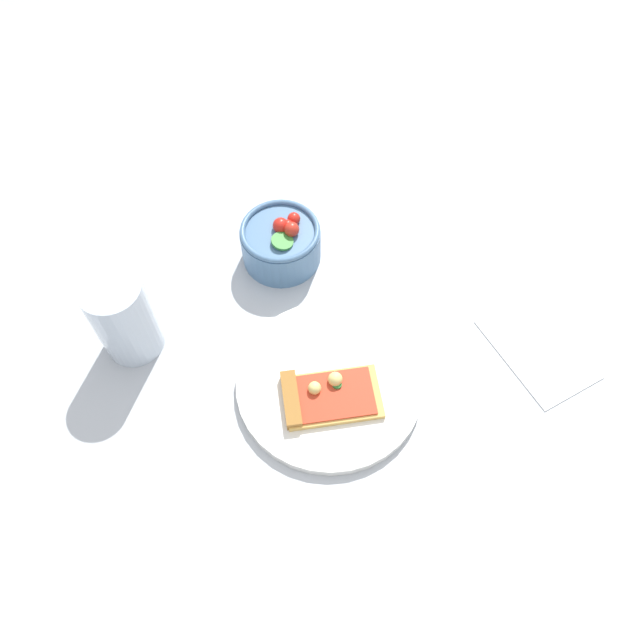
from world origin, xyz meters
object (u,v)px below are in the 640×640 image
at_px(paper_napkin, 538,349).
at_px(pizza_slice_main, 325,396).
at_px(plate, 330,383).
at_px(soda_glass, 124,318).
at_px(salad_bowl, 281,242).

bearing_deg(paper_napkin, pizza_slice_main, -119.62).
xyz_separation_m(plate, soda_glass, (-0.24, -0.14, 0.06)).
height_order(pizza_slice_main, soda_glass, soda_glass).
bearing_deg(pizza_slice_main, soda_glass, -154.06).
bearing_deg(plate, pizza_slice_main, -58.37).
height_order(pizza_slice_main, salad_bowl, salad_bowl).
height_order(soda_glass, paper_napkin, soda_glass).
height_order(salad_bowl, paper_napkin, salad_bowl).
relative_size(plate, salad_bowl, 2.12).
relative_size(pizza_slice_main, soda_glass, 1.07).
distance_m(salad_bowl, soda_glass, 0.25).
height_order(plate, salad_bowl, salad_bowl).
xyz_separation_m(salad_bowl, paper_napkin, (0.37, 0.14, -0.03)).
height_order(pizza_slice_main, paper_napkin, pizza_slice_main).
distance_m(plate, salad_bowl, 0.23).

